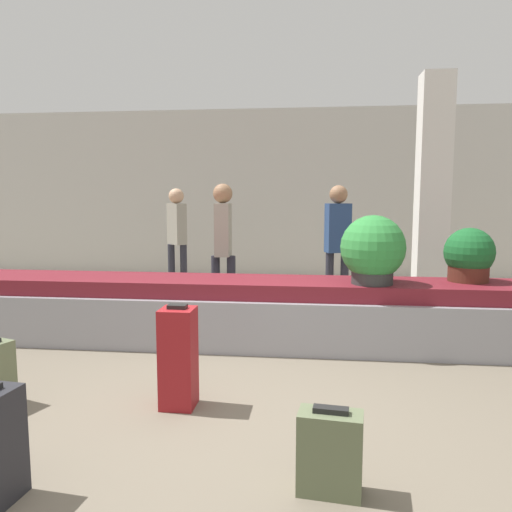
# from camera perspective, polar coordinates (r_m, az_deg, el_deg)

# --- Properties ---
(ground_plane) EXTENTS (18.00, 18.00, 0.00)m
(ground_plane) POSITION_cam_1_polar(r_m,az_deg,el_deg) (3.81, -3.22, -17.60)
(ground_plane) COLOR #6B6051
(back_wall) EXTENTS (18.00, 0.06, 3.20)m
(back_wall) POSITION_cam_1_polar(r_m,az_deg,el_deg) (9.52, 2.99, 6.99)
(back_wall) COLOR beige
(back_wall) RESTS_ON ground_plane
(carousel) EXTENTS (7.63, 0.91, 0.70)m
(carousel) POSITION_cam_1_polar(r_m,az_deg,el_deg) (5.38, 0.00, -6.50)
(carousel) COLOR gray
(carousel) RESTS_ON ground_plane
(pillar) EXTENTS (0.41, 0.41, 3.20)m
(pillar) POSITION_cam_1_polar(r_m,az_deg,el_deg) (7.23, 19.50, 6.65)
(pillar) COLOR silver
(pillar) RESTS_ON ground_plane
(suitcase_0) EXTENTS (0.36, 0.22, 0.48)m
(suitcase_0) POSITION_cam_1_polar(r_m,az_deg,el_deg) (2.87, 8.45, -21.31)
(suitcase_0) COLOR #5B6647
(suitcase_0) RESTS_ON ground_plane
(suitcase_3) EXTENTS (0.25, 0.25, 0.78)m
(suitcase_3) POSITION_cam_1_polar(r_m,az_deg,el_deg) (3.84, -8.87, -11.39)
(suitcase_3) COLOR maroon
(suitcase_3) RESTS_ON ground_plane
(potted_plant_0) EXTENTS (0.51, 0.51, 0.56)m
(potted_plant_0) POSITION_cam_1_polar(r_m,az_deg,el_deg) (5.60, 23.17, 0.02)
(potted_plant_0) COLOR #4C2319
(potted_plant_0) RESTS_ON carousel
(potted_plant_1) EXTENTS (0.65, 0.65, 0.69)m
(potted_plant_1) POSITION_cam_1_polar(r_m,az_deg,el_deg) (5.13, 13.21, 0.64)
(potted_plant_1) COLOR #2D2D2D
(potted_plant_1) RESTS_ON carousel
(traveler_0) EXTENTS (0.31, 0.33, 1.73)m
(traveler_0) POSITION_cam_1_polar(r_m,az_deg,el_deg) (6.26, -3.78, 1.93)
(traveler_0) COLOR #282833
(traveler_0) RESTS_ON ground_plane
(traveler_1) EXTENTS (0.35, 0.35, 1.70)m
(traveler_1) POSITION_cam_1_polar(r_m,az_deg,el_deg) (8.02, -9.03, 2.77)
(traveler_1) COLOR #282833
(traveler_1) RESTS_ON ground_plane
(traveler_2) EXTENTS (0.36, 0.28, 1.72)m
(traveler_2) POSITION_cam_1_polar(r_m,az_deg,el_deg) (6.77, 9.32, 2.17)
(traveler_2) COLOR #282833
(traveler_2) RESTS_ON ground_plane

